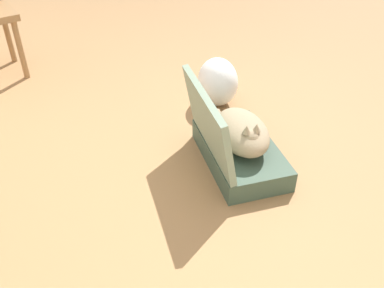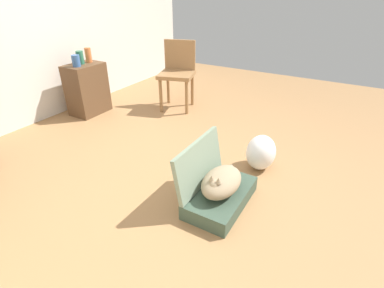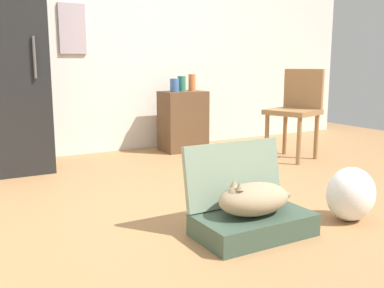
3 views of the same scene
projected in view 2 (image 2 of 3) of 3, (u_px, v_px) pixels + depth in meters
ground_plane at (181, 168)px, 2.86m from camera, size 7.68×7.68×0.00m
wall_back at (7, 13)px, 3.23m from camera, size 6.40×0.15×2.60m
suitcase_base at (221, 197)px, 2.36m from camera, size 0.66×0.38×0.13m
suitcase_lid at (199, 164)px, 2.33m from camera, size 0.66×0.11×0.38m
cat at (221, 182)px, 2.28m from camera, size 0.52×0.28×0.21m
plastic_bag_white at (261, 152)px, 2.78m from camera, size 0.32×0.28×0.34m
side_table at (87, 89)px, 3.94m from camera, size 0.49×0.34×0.67m
vase_tall at (76, 61)px, 3.64m from camera, size 0.10×0.10×0.14m
vase_short at (88, 55)px, 3.83m from camera, size 0.08×0.08×0.19m
vase_round at (80, 57)px, 3.75m from camera, size 0.09×0.09×0.17m
chair at (178, 71)px, 4.05m from camera, size 0.56×0.57×0.92m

